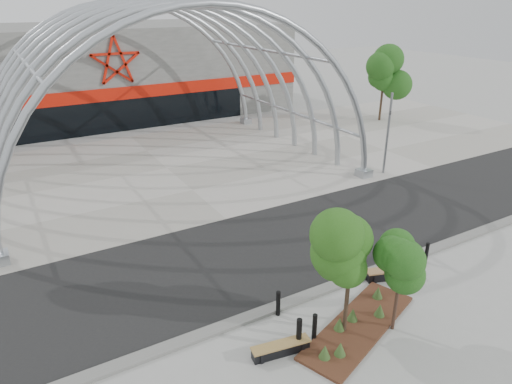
{
  "coord_description": "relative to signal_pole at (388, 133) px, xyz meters",
  "views": [
    {
      "loc": [
        -8.93,
        -11.41,
        10.19
      ],
      "look_at": [
        0.0,
        4.0,
        2.6
      ],
      "focal_mm": 32.0,
      "sensor_mm": 36.0,
      "label": 1
    }
  ],
  "objects": [
    {
      "name": "ground",
      "position": [
        -11.51,
        -7.85,
        -2.65
      ],
      "size": [
        140.0,
        140.0,
        0.0
      ],
      "primitive_type": "plane",
      "color": "#9E9E99",
      "rests_on": "ground"
    },
    {
      "name": "road",
      "position": [
        -11.51,
        -4.35,
        -2.64
      ],
      "size": [
        140.0,
        7.0,
        0.02
      ],
      "primitive_type": "cube",
      "color": "black",
      "rests_on": "ground"
    },
    {
      "name": "forecourt",
      "position": [
        -11.51,
        7.65,
        -2.63
      ],
      "size": [
        60.0,
        17.0,
        0.04
      ],
      "primitive_type": "cube",
      "color": "#9F9B90",
      "rests_on": "ground"
    },
    {
      "name": "kerb",
      "position": [
        -11.51,
        -8.1,
        -2.59
      ],
      "size": [
        60.0,
        0.5,
        0.12
      ],
      "primitive_type": "cube",
      "color": "slate",
      "rests_on": "ground"
    },
    {
      "name": "arena_building",
      "position": [
        -11.51,
        25.6,
        1.34
      ],
      "size": [
        34.0,
        15.24,
        8.0
      ],
      "color": "#62625E",
      "rests_on": "ground"
    },
    {
      "name": "vault_canopy",
      "position": [
        -11.51,
        7.65,
        -2.63
      ],
      "size": [
        20.8,
        15.8,
        20.36
      ],
      "color": "#A4A9AF",
      "rests_on": "ground"
    },
    {
      "name": "planting_bed",
      "position": [
        -11.36,
        -10.35,
        -2.52
      ],
      "size": [
        5.48,
        3.34,
        0.55
      ],
      "color": "#3F1D17",
      "rests_on": "ground"
    },
    {
      "name": "signal_pole",
      "position": [
        0.0,
        0.0,
        0.0
      ],
      "size": [
        0.39,
        0.7,
        5.07
      ],
      "color": "slate",
      "rests_on": "ground"
    },
    {
      "name": "street_tree_0",
      "position": [
        -11.86,
        -10.27,
        0.43
      ],
      "size": [
        1.88,
        1.88,
        4.29
      ],
      "color": "black",
      "rests_on": "ground"
    },
    {
      "name": "street_tree_1",
      "position": [
        -10.35,
        -10.96,
        -0.26
      ],
      "size": [
        1.41,
        1.41,
        3.33
      ],
      "color": "#331D18",
      "rests_on": "ground"
    },
    {
      "name": "bench_0",
      "position": [
        -14.23,
        -10.08,
        -2.46
      ],
      "size": [
        1.93,
        0.72,
        0.4
      ],
      "color": "black",
      "rests_on": "ground"
    },
    {
      "name": "bench_1",
      "position": [
        -8.2,
        -8.75,
        -2.44
      ],
      "size": [
        2.1,
        1.08,
        0.43
      ],
      "color": "black",
      "rests_on": "ground"
    },
    {
      "name": "bollard_0",
      "position": [
        -13.61,
        -10.14,
        -2.09
      ],
      "size": [
        0.18,
        0.18,
        1.12
      ],
      "primitive_type": "cylinder",
      "color": "black",
      "rests_on": "ground"
    },
    {
      "name": "bollard_1",
      "position": [
        -12.94,
        -10.07,
        -2.16
      ],
      "size": [
        0.16,
        0.16,
        0.98
      ],
      "primitive_type": "cylinder",
      "color": "black",
      "rests_on": "ground"
    },
    {
      "name": "bollard_2",
      "position": [
        -13.28,
        -8.43,
        -2.17
      ],
      "size": [
        0.15,
        0.15,
        0.96
      ],
      "primitive_type": "cylinder",
      "color": "black",
      "rests_on": "ground"
    },
    {
      "name": "bollard_3",
      "position": [
        -8.11,
        -8.69,
        -2.15
      ],
      "size": [
        0.16,
        0.16,
        1.01
      ],
      "primitive_type": "cylinder",
      "color": "black",
      "rests_on": "ground"
    },
    {
      "name": "bollard_4",
      "position": [
        -6.11,
        -8.65,
        -2.19
      ],
      "size": [
        0.15,
        0.15,
        0.93
      ],
      "primitive_type": "cylinder",
      "color": "black",
      "rests_on": "ground"
    },
    {
      "name": "bg_tree_1",
      "position": [
        9.49,
        10.15,
        1.6
      ],
      "size": [
        2.7,
        2.7,
        5.91
      ],
      "color": "#2F2115",
      "rests_on": "ground"
    }
  ]
}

